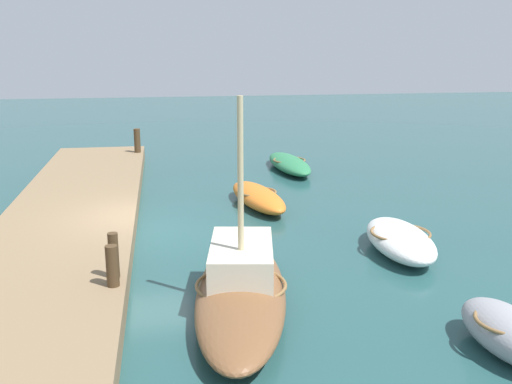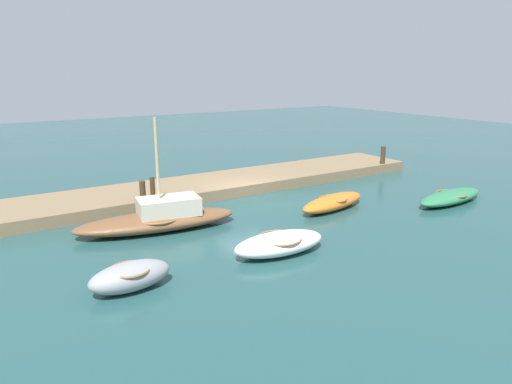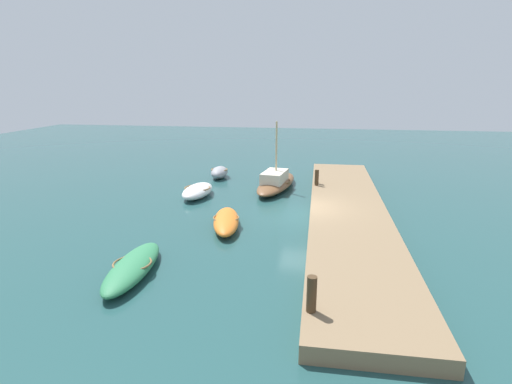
{
  "view_description": "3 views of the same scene",
  "coord_description": "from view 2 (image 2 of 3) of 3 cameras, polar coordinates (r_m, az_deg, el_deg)",
  "views": [
    {
      "loc": [
        16.47,
        0.6,
        5.37
      ],
      "look_at": [
        1.1,
        3.06,
        1.36
      ],
      "focal_mm": 41.6,
      "sensor_mm": 36.0,
      "label": 1
    },
    {
      "loc": [
        11.36,
        18.52,
        6.06
      ],
      "look_at": [
        1.43,
        3.04,
        1.18
      ],
      "focal_mm": 32.64,
      "sensor_mm": 36.0,
      "label": 2
    },
    {
      "loc": [
        -19.98,
        -0.51,
        6.64
      ],
      "look_at": [
        1.37,
        2.79,
        0.81
      ],
      "focal_mm": 28.45,
      "sensor_mm": 36.0,
      "label": 3
    }
  ],
  "objects": [
    {
      "name": "mooring_post_mid_east",
      "position": [
        20.69,
        -13.73,
        0.16
      ],
      "size": [
        0.25,
        0.25,
        0.86
      ],
      "primitive_type": "cylinder",
      "color": "#47331E",
      "rests_on": "dock_platform"
    },
    {
      "name": "rowboat_green",
      "position": [
        23.47,
        22.76,
        -0.54
      ],
      "size": [
        4.47,
        1.61,
        0.57
      ],
      "rotation": [
        0.0,
        0.0,
        0.07
      ],
      "color": "#2D7A4C",
      "rests_on": "ground_plane"
    },
    {
      "name": "rowboat_orange",
      "position": [
        20.96,
        9.42,
        -1.23
      ],
      "size": [
        4.06,
        1.91,
        0.63
      ],
      "rotation": [
        0.0,
        0.0,
        0.19
      ],
      "color": "orange",
      "rests_on": "ground_plane"
    },
    {
      "name": "rowboat_white",
      "position": [
        15.8,
        2.88,
        -6.28
      ],
      "size": [
        3.43,
        1.67,
        0.72
      ],
      "rotation": [
        0.0,
        0.0,
        -0.06
      ],
      "color": "white",
      "rests_on": "ground_plane"
    },
    {
      "name": "sailboat_brown",
      "position": [
        18.4,
        -11.76,
        -3.13
      ],
      "size": [
        6.44,
        2.77,
        4.35
      ],
      "rotation": [
        0.0,
        0.0,
        -0.16
      ],
      "color": "brown",
      "rests_on": "ground_plane"
    },
    {
      "name": "mooring_post_west",
      "position": [
        28.95,
        15.3,
        4.38
      ],
      "size": [
        0.28,
        0.28,
        1.05
      ],
      "primitive_type": "cylinder",
      "color": "#47331E",
      "rests_on": "dock_platform"
    },
    {
      "name": "mooring_post_mid_west",
      "position": [
        20.82,
        -12.56,
        0.49
      ],
      "size": [
        0.21,
        0.21,
        0.97
      ],
      "primitive_type": "cylinder",
      "color": "#47331E",
      "rests_on": "dock_platform"
    },
    {
      "name": "dinghy_grey",
      "position": [
        13.77,
        -15.17,
        -9.91
      ],
      "size": [
        2.43,
        1.28,
        0.8
      ],
      "rotation": [
        0.0,
        0.0,
        0.06
      ],
      "color": "#939399",
      "rests_on": "ground_plane"
    },
    {
      "name": "ground_plane",
      "position": [
        22.56,
        -1.12,
        -0.72
      ],
      "size": [
        84.0,
        84.0,
        0.0
      ],
      "primitive_type": "plane",
      "color": "#234C4C"
    },
    {
      "name": "dock_platform",
      "position": [
        24.28,
        -3.77,
        1.02
      ],
      "size": [
        22.94,
        3.79,
        0.53
      ],
      "primitive_type": "cube",
      "color": "#846B4C",
      "rests_on": "ground_plane"
    }
  ]
}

